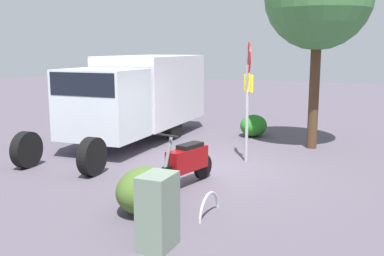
% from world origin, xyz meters
% --- Properties ---
extents(ground_plane, '(60.00, 60.00, 0.00)m').
position_xyz_m(ground_plane, '(0.00, 0.00, 0.00)').
color(ground_plane, '#4E4653').
extents(box_truck_near, '(7.54, 2.56, 2.65)m').
position_xyz_m(box_truck_near, '(-2.25, -3.32, 1.52)').
color(box_truck_near, black).
rests_on(box_truck_near, ground).
extents(motorcycle, '(1.79, 0.68, 1.20)m').
position_xyz_m(motorcycle, '(1.37, 0.12, 0.52)').
color(motorcycle, black).
rests_on(motorcycle, ground).
extents(stop_sign, '(0.71, 0.33, 3.06)m').
position_xyz_m(stop_sign, '(-1.08, 0.67, 2.04)').
color(stop_sign, '#9E9EA3').
rests_on(stop_sign, ground).
extents(utility_cabinet, '(0.62, 0.46, 1.12)m').
position_xyz_m(utility_cabinet, '(4.34, 1.06, 0.56)').
color(utility_cabinet, slate).
rests_on(utility_cabinet, ground).
extents(bike_rack_hoop, '(0.85, 0.06, 0.85)m').
position_xyz_m(bike_rack_hoop, '(2.82, 1.24, 0.00)').
color(bike_rack_hoop, '#B7B7BC').
rests_on(bike_rack_hoop, ground).
extents(shrub_near_sign, '(1.21, 0.99, 0.82)m').
position_xyz_m(shrub_near_sign, '(3.16, 0.15, 0.41)').
color(shrub_near_sign, '#415E23').
rests_on(shrub_near_sign, ground).
extents(shrub_mid_verge, '(1.06, 0.87, 0.72)m').
position_xyz_m(shrub_mid_verge, '(-4.42, -0.17, 0.36)').
color(shrub_mid_verge, '#21701D').
rests_on(shrub_mid_verge, ground).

